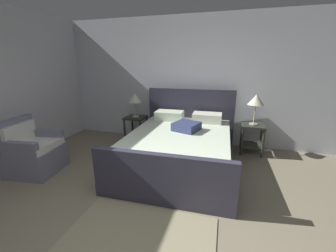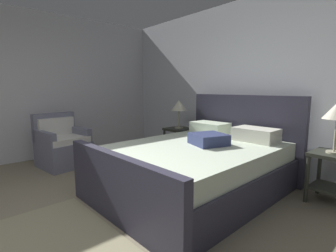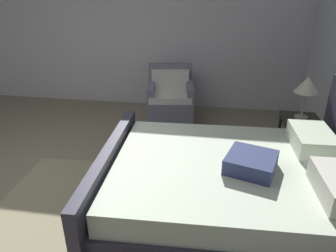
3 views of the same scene
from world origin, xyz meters
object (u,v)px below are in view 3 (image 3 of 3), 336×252
Objects in this scene: nightstand_left at (298,132)px; table_lamp_left at (307,86)px; bed at (235,189)px; armchair at (170,100)px.

table_lamp_left is (-0.00, 0.00, 0.60)m from nightstand_left.
nightstand_left is at bearing 146.62° from bed.
armchair is (-1.05, -1.78, -0.66)m from table_lamp_left.
armchair is at bearing -120.57° from table_lamp_left.
bed is 1.62m from table_lamp_left.
bed is 4.05× the size of nightstand_left.
armchair is (-2.29, -0.96, 0.00)m from bed.
table_lamp_left is at bearing 59.43° from armchair.
nightstand_left is 1.16× the size of table_lamp_left.
table_lamp_left is at bearing 146.62° from bed.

